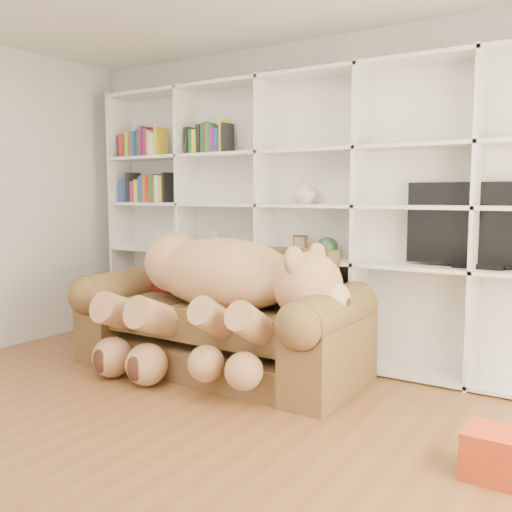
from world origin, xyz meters
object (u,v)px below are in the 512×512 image
Objects in this scene: tv at (481,226)px; teddy_bear at (217,289)px; gift_box at (496,454)px; sofa at (221,324)px.

teddy_bear is at bearing -152.21° from tv.
gift_box is (2.08, -0.50, -0.57)m from teddy_bear.
teddy_bear is 2.21m from gift_box.
gift_box is (2.19, -0.69, -0.24)m from sofa.
sofa reaches higher than gift_box.
tv reaches higher than teddy_bear.
teddy_bear is at bearing 166.51° from gift_box.
sofa is 2.31m from gift_box.
teddy_bear reaches higher than gift_box.
sofa is 7.70× the size of gift_box.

